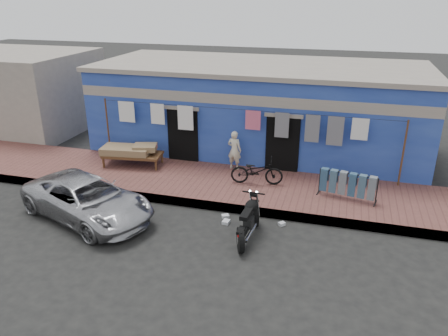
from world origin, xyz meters
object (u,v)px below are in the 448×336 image
(charpoy, at_px, (133,155))
(jeans_rack, at_px, (348,185))
(motorcycle, at_px, (248,219))
(car, at_px, (87,199))
(bicycle, at_px, (257,168))
(seated_person, at_px, (234,150))

(charpoy, height_order, jeans_rack, jeans_rack)
(motorcycle, xyz_separation_m, charpoy, (-4.83, 3.23, 0.06))
(car, relative_size, motorcycle, 2.43)
(bicycle, xyz_separation_m, charpoy, (-4.45, 0.39, -0.17))
(motorcycle, bearing_deg, seated_person, 112.33)
(motorcycle, height_order, charpoy, motorcycle)
(car, height_order, jeans_rack, car)
(seated_person, bearing_deg, motorcycle, 120.09)
(car, bearing_deg, motorcycle, -67.12)
(bicycle, relative_size, jeans_rack, 0.91)
(bicycle, relative_size, motorcycle, 0.95)
(seated_person, height_order, charpoy, seated_person)
(seated_person, xyz_separation_m, motorcycle, (1.36, -3.84, -0.38))
(motorcycle, bearing_deg, car, -175.25)
(jeans_rack, bearing_deg, car, -158.54)
(seated_person, relative_size, charpoy, 0.61)
(charpoy, distance_m, jeans_rack, 7.21)
(seated_person, bearing_deg, charpoy, 20.65)
(car, xyz_separation_m, motorcycle, (4.50, 0.15, -0.04))
(charpoy, bearing_deg, bicycle, -5.03)
(car, xyz_separation_m, seated_person, (3.13, 4.00, 0.34))
(bicycle, distance_m, jeans_rack, 2.75)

